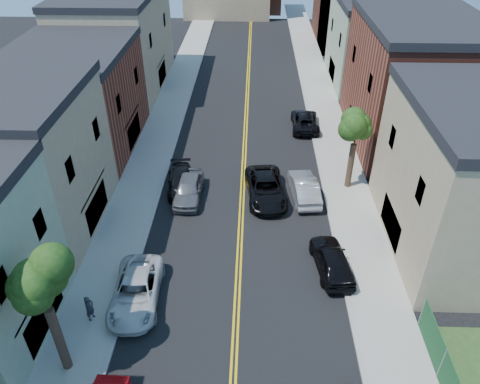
# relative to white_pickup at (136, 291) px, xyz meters

# --- Properties ---
(sidewalk_left) EXTENTS (3.20, 100.00, 0.15)m
(sidewalk_left) POSITION_rel_white_pickup_xyz_m (-2.40, 21.72, -0.68)
(sidewalk_left) COLOR gray
(sidewalk_left) RESTS_ON ground
(sidewalk_right) EXTENTS (3.20, 100.00, 0.15)m
(sidewalk_right) POSITION_rel_white_pickup_xyz_m (13.40, 21.72, -0.68)
(sidewalk_right) COLOR gray
(sidewalk_right) RESTS_ON ground
(curb_left) EXTENTS (0.30, 100.00, 0.15)m
(curb_left) POSITION_rel_white_pickup_xyz_m (-0.65, 21.72, -0.68)
(curb_left) COLOR gray
(curb_left) RESTS_ON ground
(curb_right) EXTENTS (0.30, 100.00, 0.15)m
(curb_right) POSITION_rel_white_pickup_xyz_m (11.65, 21.72, -0.68)
(curb_right) COLOR gray
(curb_right) RESTS_ON ground
(bldg_left_tan_near) EXTENTS (9.00, 10.00, 9.00)m
(bldg_left_tan_near) POSITION_rel_white_pickup_xyz_m (-8.50, 6.72, 3.74)
(bldg_left_tan_near) COLOR #998466
(bldg_left_tan_near) RESTS_ON ground
(bldg_left_brick) EXTENTS (9.00, 12.00, 8.00)m
(bldg_left_brick) POSITION_rel_white_pickup_xyz_m (-8.50, 17.72, 3.24)
(bldg_left_brick) COLOR brown
(bldg_left_brick) RESTS_ON ground
(bldg_left_tan_far) EXTENTS (9.00, 16.00, 9.50)m
(bldg_left_tan_far) POSITION_rel_white_pickup_xyz_m (-8.50, 31.72, 3.99)
(bldg_left_tan_far) COLOR #998466
(bldg_left_tan_far) RESTS_ON ground
(bldg_right_tan) EXTENTS (9.00, 12.00, 9.00)m
(bldg_right_tan) POSITION_rel_white_pickup_xyz_m (19.50, 5.72, 3.74)
(bldg_right_tan) COLOR #998466
(bldg_right_tan) RESTS_ON ground
(bldg_right_brick) EXTENTS (9.00, 14.00, 10.00)m
(bldg_right_brick) POSITION_rel_white_pickup_xyz_m (19.50, 19.72, 4.24)
(bldg_right_brick) COLOR brown
(bldg_right_brick) RESTS_ON ground
(bldg_right_palegrn) EXTENTS (9.00, 12.00, 8.50)m
(bldg_right_palegrn) POSITION_rel_white_pickup_xyz_m (19.50, 33.72, 3.49)
(bldg_right_palegrn) COLOR gray
(bldg_right_palegrn) RESTS_ON ground
(tree_left_mid) EXTENTS (5.20, 5.20, 9.29)m
(tree_left_mid) POSITION_rel_white_pickup_xyz_m (-2.38, -4.27, 5.83)
(tree_left_mid) COLOR #322519
(tree_left_mid) RESTS_ON sidewalk_left
(tree_right_far) EXTENTS (4.40, 4.40, 8.03)m
(tree_right_far) POSITION_rel_white_pickup_xyz_m (13.42, 11.72, 5.00)
(tree_right_far) COLOR #322519
(tree_right_far) RESTS_ON sidewalk_right
(white_pickup) EXTENTS (2.76, 5.55, 1.51)m
(white_pickup) POSITION_rel_white_pickup_xyz_m (0.00, 0.00, 0.00)
(white_pickup) COLOR beige
(white_pickup) RESTS_ON ground
(grey_car_left) EXTENTS (2.01, 4.77, 1.61)m
(grey_car_left) POSITION_rel_white_pickup_xyz_m (1.65, 9.94, 0.05)
(grey_car_left) COLOR #53545A
(grey_car_left) RESTS_ON ground
(black_car_left) EXTENTS (2.38, 4.74, 1.32)m
(black_car_left) POSITION_rel_white_pickup_xyz_m (0.86, 11.16, -0.09)
(black_car_left) COLOR black
(black_car_left) RESTS_ON ground
(black_car_right) EXTENTS (2.49, 4.87, 1.59)m
(black_car_right) POSITION_rel_white_pickup_xyz_m (11.00, 2.78, 0.04)
(black_car_right) COLOR black
(black_car_right) RESTS_ON ground
(silver_car_right) EXTENTS (2.19, 5.02, 1.60)m
(silver_car_right) POSITION_rel_white_pickup_xyz_m (10.00, 10.36, 0.05)
(silver_car_right) COLOR #9FA1A6
(silver_car_right) RESTS_ON ground
(dark_car_right_far) EXTENTS (2.43, 5.17, 1.43)m
(dark_car_right_far) POSITION_rel_white_pickup_xyz_m (11.00, 21.64, -0.04)
(dark_car_right_far) COLOR black
(dark_car_right_far) RESTS_ON ground
(black_suv_lane) EXTENTS (3.29, 6.03, 1.60)m
(black_suv_lane) POSITION_rel_white_pickup_xyz_m (7.21, 10.17, 0.05)
(black_suv_lane) COLOR black
(black_suv_lane) RESTS_ON ground
(pedestrian_left) EXTENTS (0.55, 0.66, 1.55)m
(pedestrian_left) POSITION_rel_white_pickup_xyz_m (-2.10, -1.42, 0.17)
(pedestrian_left) COLOR #25262C
(pedestrian_left) RESTS_ON sidewalk_left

